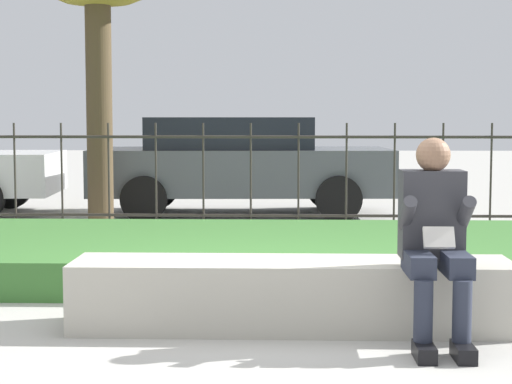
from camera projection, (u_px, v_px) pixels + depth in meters
name	position (u px, v px, depth m)	size (l,w,h in m)	color
ground_plane	(268.00, 328.00, 5.56)	(60.00, 60.00, 0.00)	#B2AFA8
stone_bench	(292.00, 298.00, 5.53)	(2.84, 0.59, 0.45)	#B7B2A3
person_seated_reader	(434.00, 232.00, 5.14)	(0.42, 0.73, 1.25)	black
grass_berm	(272.00, 255.00, 7.62)	(9.52, 2.76, 0.30)	#3D7533
iron_fence	(275.00, 178.00, 9.63)	(7.52, 0.03, 1.31)	#332D28
car_parked_center	(239.00, 163.00, 12.01)	(4.19, 2.08, 1.37)	#4C5156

